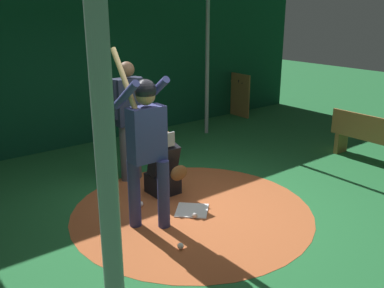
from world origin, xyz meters
The scene contains 13 objects.
ground_plane centered at (0.00, 0.00, 0.00)m, with size 27.93×27.93×0.00m, color #216633.
dirt_circle centered at (0.00, 0.00, 0.00)m, with size 3.21×3.21×0.01m, color #AD562D.
home_plate centered at (0.00, 0.00, 0.01)m, with size 0.42×0.42×0.01m, color white.
batter centered at (-0.03, -0.66, 1.13)m, with size 0.68×0.49×2.17m.
catcher centered at (-0.69, 0.04, 0.38)m, with size 0.58×0.40×0.97m.
umpire centered at (-1.48, -0.06, 1.05)m, with size 0.23×0.49×1.85m.
back_wall centered at (-3.72, 0.00, 1.88)m, with size 0.23×11.93×3.74m.
cage_frame centered at (0.00, 0.00, 2.28)m, with size 5.49×5.12×3.32m.
bat_rack centered at (-3.48, 4.12, 0.49)m, with size 0.94×0.20×1.05m.
bench centered at (0.46, 3.62, 0.44)m, with size 1.51×0.36×0.85m.
baseball_0 centered at (0.18, -0.09, 0.04)m, with size 0.07×0.07×0.07m, color white.
baseball_1 centered at (0.66, -0.68, 0.04)m, with size 0.07×0.07×0.07m, color white.
baseball_2 centered at (-0.54, -0.48, 0.04)m, with size 0.07×0.07×0.07m, color white.
Camera 1 is at (4.04, -3.17, 2.63)m, focal length 39.67 mm.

